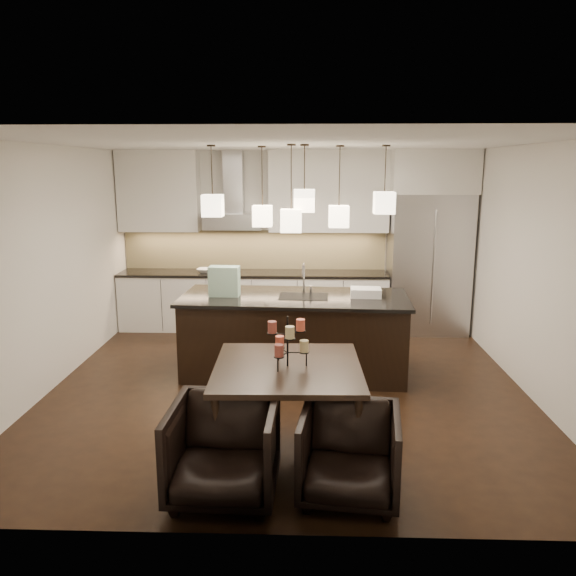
{
  "coord_description": "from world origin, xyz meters",
  "views": [
    {
      "loc": [
        0.22,
        -6.25,
        2.55
      ],
      "look_at": [
        0.0,
        0.2,
        1.15
      ],
      "focal_mm": 35.0,
      "sensor_mm": 36.0,
      "label": 1
    }
  ],
  "objects_px": {
    "island_body": "(294,336)",
    "dining_table": "(288,407)",
    "refrigerator": "(428,264)",
    "armchair_left": "(224,450)",
    "armchair_right": "(349,454)"
  },
  "relations": [
    {
      "from": "island_body",
      "to": "dining_table",
      "type": "height_order",
      "value": "island_body"
    },
    {
      "from": "refrigerator",
      "to": "dining_table",
      "type": "bearing_deg",
      "value": -118.05
    },
    {
      "from": "refrigerator",
      "to": "dining_table",
      "type": "distance_m",
      "value": 4.41
    },
    {
      "from": "dining_table",
      "to": "armchair_left",
      "type": "height_order",
      "value": "dining_table"
    },
    {
      "from": "dining_table",
      "to": "refrigerator",
      "type": "bearing_deg",
      "value": 60.56
    },
    {
      "from": "dining_table",
      "to": "armchair_left",
      "type": "bearing_deg",
      "value": -121.86
    },
    {
      "from": "refrigerator",
      "to": "island_body",
      "type": "relative_size",
      "value": 0.8
    },
    {
      "from": "refrigerator",
      "to": "armchair_right",
      "type": "relative_size",
      "value": 2.74
    },
    {
      "from": "refrigerator",
      "to": "armchair_left",
      "type": "xyz_separation_m",
      "value": [
        -2.52,
        -4.65,
        -0.69
      ]
    },
    {
      "from": "refrigerator",
      "to": "armchair_left",
      "type": "relative_size",
      "value": 2.53
    },
    {
      "from": "island_body",
      "to": "dining_table",
      "type": "bearing_deg",
      "value": -87.54
    },
    {
      "from": "island_body",
      "to": "armchair_left",
      "type": "relative_size",
      "value": 3.18
    },
    {
      "from": "dining_table",
      "to": "armchair_right",
      "type": "xyz_separation_m",
      "value": [
        0.51,
        -0.78,
        -0.04
      ]
    },
    {
      "from": "armchair_left",
      "to": "refrigerator",
      "type": "bearing_deg",
      "value": 63.29
    },
    {
      "from": "dining_table",
      "to": "island_body",
      "type": "bearing_deg",
      "value": 88.04
    }
  ]
}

